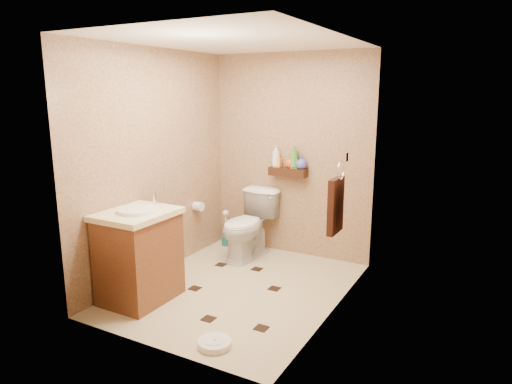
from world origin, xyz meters
The scene contains 20 objects.
ground centered at (0.00, 0.00, 0.00)m, with size 2.50×2.50×0.00m, color #BCAC89.
wall_back centered at (0.00, 1.25, 1.20)m, with size 2.00×0.04×2.40m, color #A3845D.
wall_front centered at (0.00, -1.25, 1.20)m, with size 2.00×0.04×2.40m, color #A3845D.
wall_left centered at (-1.00, 0.00, 1.20)m, with size 0.04×2.50×2.40m, color #A3845D.
wall_right centered at (1.00, 0.00, 1.20)m, with size 0.04×2.50×2.40m, color #A3845D.
ceiling centered at (0.00, 0.00, 2.40)m, with size 2.00×2.50×0.02m, color white.
wall_shelf centered at (0.00, 1.17, 1.02)m, with size 0.46×0.14×0.10m, color #381F0F.
floor_accents centered at (0.01, -0.05, 0.00)m, with size 1.19×1.32×0.01m.
toilet centered at (-0.35, 0.83, 0.40)m, with size 0.45×0.79×0.80m, color white.
vanity centered at (-0.70, -0.64, 0.45)m, with size 0.59×0.72×1.01m.
bathroom_scale centered at (0.39, -1.01, 0.03)m, with size 0.30×0.30×0.05m.
toilet_brush centered at (-0.82, 1.07, 0.17)m, with size 0.11×0.11×0.47m.
towel_ring centered at (0.91, 0.25, 0.95)m, with size 0.12×0.30×0.76m.
toilet_paper centered at (-0.94, 0.65, 0.60)m, with size 0.12×0.11×0.12m.
bottle_a centered at (-0.16, 1.17, 1.20)m, with size 0.10×0.10×0.26m, color silver.
bottle_b centered at (-0.13, 1.17, 1.15)m, with size 0.07×0.08×0.16m, color gold.
bottle_c centered at (0.03, 1.17, 1.15)m, with size 0.12×0.12×0.16m, color #D54219.
bottle_d centered at (0.08, 1.17, 1.20)m, with size 0.10×0.10×0.27m, color green.
bottle_e centered at (0.08, 1.17, 1.15)m, with size 0.07×0.07×0.16m, color #F07B50.
bottle_f centered at (0.17, 1.17, 1.15)m, with size 0.13×0.13×0.16m, color #444EAB.
Camera 1 is at (2.22, -3.69, 1.96)m, focal length 32.00 mm.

